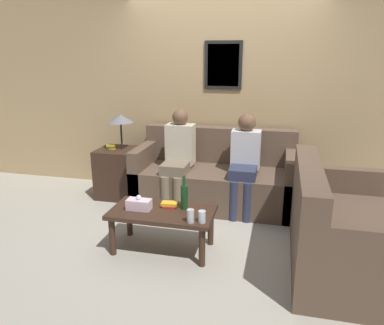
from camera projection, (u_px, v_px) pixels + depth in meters
name	position (u px, v px, depth m)	size (l,w,h in m)	color
ground_plane	(207.00, 219.00, 4.32)	(16.00, 16.00, 0.00)	#ADA899
wall_back	(223.00, 96.00, 4.89)	(9.00, 0.08, 2.60)	tan
couch_main	(215.00, 179.00, 4.72)	(1.96, 0.89, 0.93)	brown
couch_side	(339.00, 233.00, 3.29)	(0.89, 1.54, 0.93)	brown
coffee_table	(162.00, 216.00, 3.57)	(0.99, 0.53, 0.41)	#382319
side_table_with_lamp	(119.00, 169.00, 4.95)	(0.51, 0.51, 1.10)	#382319
wine_bottle	(184.00, 196.00, 3.56)	(0.07, 0.07, 0.33)	#19421E
drinking_glass	(202.00, 217.00, 3.28)	(0.07, 0.07, 0.11)	silver
book_stack	(169.00, 204.00, 3.64)	(0.16, 0.13, 0.04)	red
soda_can	(190.00, 216.00, 3.28)	(0.07, 0.07, 0.12)	#BCBCC1
tissue_box	(139.00, 204.00, 3.56)	(0.23, 0.12, 0.15)	silver
person_left	(178.00, 155.00, 4.56)	(0.34, 0.58, 1.20)	#756651
person_right	(244.00, 159.00, 4.39)	(0.34, 0.58, 1.17)	#2D334C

